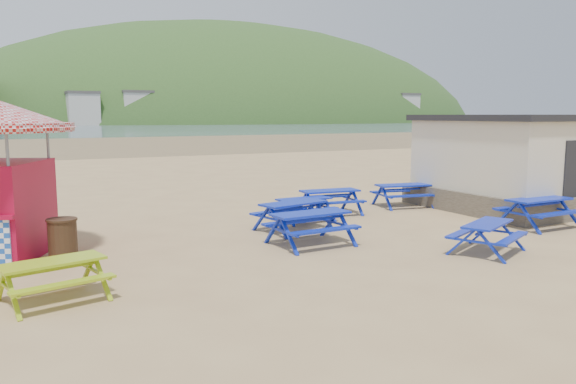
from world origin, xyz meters
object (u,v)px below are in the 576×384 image
litter_bin (63,240)px  picnic_table_yellow (53,281)px  picnic_table_blue_b (304,209)px  picnic_table_blue_a (293,216)px  amenity_block (537,161)px

litter_bin → picnic_table_yellow: bearing=-99.0°
picnic_table_blue_b → picnic_table_blue_a: bearing=-132.4°
picnic_table_blue_a → amenity_block: (9.61, 0.01, 1.17)m
litter_bin → amenity_block: amenity_block is taller
picnic_table_blue_a → picnic_table_yellow: size_ratio=1.12×
amenity_block → picnic_table_yellow: bearing=-168.4°
picnic_table_yellow → amenity_block: amenity_block is taller
picnic_table_blue_a → picnic_table_blue_b: bearing=38.0°
picnic_table_blue_a → picnic_table_yellow: 7.16m
litter_bin → amenity_block: bearing=2.3°
picnic_table_yellow → amenity_block: 16.35m
picnic_table_blue_a → picnic_table_yellow: bearing=-164.7°
amenity_block → picnic_table_blue_b: bearing=172.5°
picnic_table_yellow → litter_bin: (0.42, 2.67, 0.13)m
picnic_table_yellow → amenity_block: bearing=-1.4°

